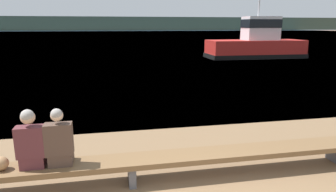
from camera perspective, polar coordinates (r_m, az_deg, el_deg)
water_surface at (r=127.37m, az=-10.81°, el=11.82°), size 240.00×240.00×0.00m
far_shoreline at (r=186.07m, az=-11.08°, el=13.39°), size 600.00×12.00×7.80m
bench_main at (r=5.26m, az=-6.99°, el=-12.52°), size 8.68×0.56×0.44m
person_left at (r=5.21m, az=-24.66°, el=-7.97°), size 0.42×0.37×0.97m
person_right at (r=5.13m, az=-20.00°, el=-8.10°), size 0.42×0.37×0.96m
shopping_bag at (r=5.45m, az=-29.30°, el=-11.15°), size 0.25×0.23×0.22m
tugboat_red at (r=26.65m, az=16.44°, el=9.33°), size 8.16×3.05×6.59m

